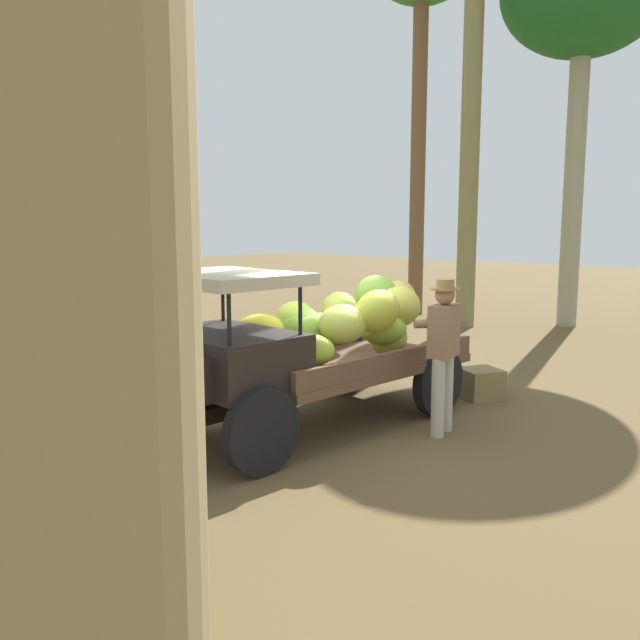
# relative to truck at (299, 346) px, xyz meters

# --- Properties ---
(ground_plane) EXTENTS (60.00, 60.00, 0.00)m
(ground_plane) POSITION_rel_truck_xyz_m (-0.46, 0.00, -0.97)
(ground_plane) COLOR brown
(truck) EXTENTS (4.54, 1.98, 1.86)m
(truck) POSITION_rel_truck_xyz_m (0.00, 0.00, 0.00)
(truck) COLOR black
(truck) RESTS_ON ground
(farmer) EXTENTS (0.52, 0.49, 1.75)m
(farmer) POSITION_rel_truck_xyz_m (-0.95, 1.30, 0.03)
(farmer) COLOR #BCB1A1
(farmer) RESTS_ON ground
(wooden_crate) EXTENTS (0.67, 0.67, 0.40)m
(wooden_crate) POSITION_rel_truck_xyz_m (-2.64, 0.88, -0.78)
(wooden_crate) COLOR olive
(wooden_crate) RESTS_ON ground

